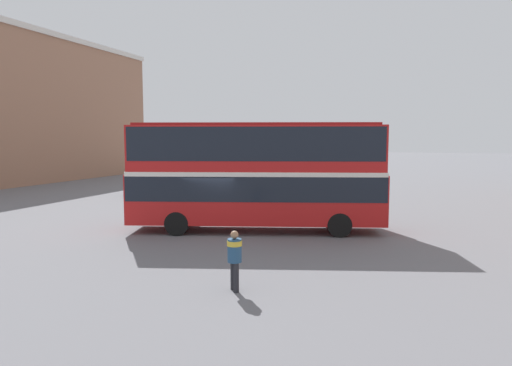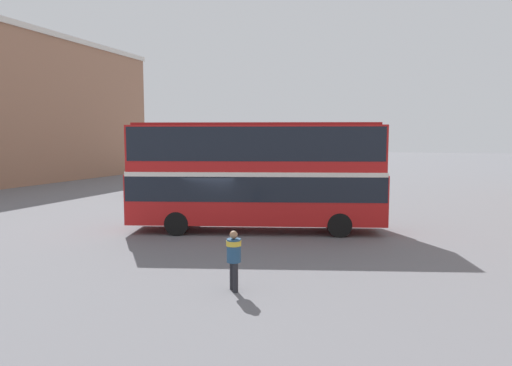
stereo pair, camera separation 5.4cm
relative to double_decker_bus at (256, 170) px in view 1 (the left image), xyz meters
name	(u,v)px [view 1 (the left image)]	position (x,y,z in m)	size (l,w,h in m)	color
ground_plane	(214,232)	(-1.68, -0.90, -2.77)	(240.00, 240.00, 0.00)	slate
double_decker_bus	(256,170)	(0.00, 0.00, 0.00)	(11.46, 5.68, 4.84)	red
pedestrian_foreground	(235,254)	(2.16, -7.84, -1.74)	(0.58, 0.58, 1.68)	#232328
parked_car_kerb_near	(254,181)	(-5.32, 14.64, -2.02)	(4.54, 2.27, 1.47)	silver
parked_car_kerb_far	(156,185)	(-10.95, 9.33, -1.99)	(4.42, 2.23, 1.53)	black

